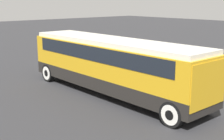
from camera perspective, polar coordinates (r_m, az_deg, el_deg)
ground_plane at (r=16.44m, az=0.00°, el=-4.47°), size 120.00×120.00×0.00m
tour_bus at (r=15.94m, az=0.23°, el=1.53°), size 11.24×2.55×2.92m
parked_car_mid at (r=22.32m, az=9.66°, el=1.80°), size 4.07×1.91×1.40m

